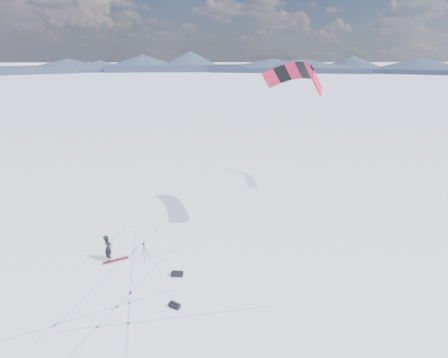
{
  "coord_description": "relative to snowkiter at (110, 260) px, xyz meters",
  "views": [
    {
      "loc": [
        4.77,
        -17.41,
        12.78
      ],
      "look_at": [
        6.17,
        4.11,
        4.66
      ],
      "focal_mm": 26.0,
      "sensor_mm": 36.0,
      "label": 1
    }
  ],
  "objects": [
    {
      "name": "tripod",
      "position": [
        2.36,
        -0.1,
        0.81
      ],
      "size": [
        0.62,
        0.55,
        1.26
      ],
      "rotation": [
        0.0,
        0.0,
        0.57
      ],
      "color": "black",
      "rests_on": "ground"
    },
    {
      "name": "ground",
      "position": [
        1.71,
        -1.56,
        0.0
      ],
      "size": [
        1800.0,
        1800.0,
        0.0
      ],
      "primitive_type": "plane",
      "color": "white"
    },
    {
      "name": "snow_tracks",
      "position": [
        1.06,
        -1.92,
        0.0
      ],
      "size": [
        14.76,
        10.25,
        0.01
      ],
      "color": "#A6B0D9",
      "rests_on": "ground"
    },
    {
      "name": "snowkiter",
      "position": [
        0.0,
        0.0,
        0.0
      ],
      "size": [
        0.49,
        0.71,
        1.86
      ],
      "primitive_type": "imported",
      "rotation": [
        0.0,
        0.0,
        1.65
      ],
      "color": "black",
      "rests_on": "ground"
    },
    {
      "name": "horizon_hills",
      "position": [
        1.71,
        -1.56,
        3.13
      ],
      "size": [
        704.0,
        704.0,
        8.05
      ],
      "color": "#172332",
      "rests_on": "ground"
    },
    {
      "name": "gear_bag_a",
      "position": [
        4.66,
        -2.03,
        0.14
      ],
      "size": [
        0.76,
        0.43,
        0.33
      ],
      "rotation": [
        0.0,
        0.0,
        -0.13
      ],
      "color": "black",
      "rests_on": "ground"
    },
    {
      "name": "snowboard",
      "position": [
        0.43,
        -0.14,
        0.02
      ],
      "size": [
        1.65,
        0.92,
        0.04
      ],
      "primitive_type": "cube",
      "rotation": [
        0.0,
        0.0,
        0.39
      ],
      "color": "maroon",
      "rests_on": "ground"
    },
    {
      "name": "gear_bag_b",
      "position": [
        4.71,
        -4.75,
        0.13
      ],
      "size": [
        0.7,
        0.62,
        0.29
      ],
      "rotation": [
        0.0,
        0.0,
        -0.61
      ],
      "color": "black",
      "rests_on": "ground"
    },
    {
      "name": "power_kite",
      "position": [
        13.27,
        4.9,
        11.5
      ],
      "size": [
        14.77,
        7.85,
        11.23
      ],
      "color": "red",
      "rests_on": "ground"
    }
  ]
}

